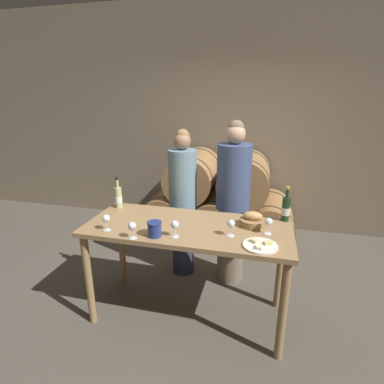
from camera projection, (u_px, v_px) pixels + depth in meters
name	position (u px, v px, depth m)	size (l,w,h in m)	color
ground_plane	(188.00, 313.00, 2.81)	(10.00, 10.00, 0.00)	#564F44
stone_wall_back	(227.00, 119.00, 4.36)	(10.00, 0.12, 3.20)	#7F705B
barrel_stack	(218.00, 200.00, 4.16)	(2.05, 0.93, 1.22)	#9E7042
tasting_table	(188.00, 238.00, 2.56)	(1.73, 0.74, 0.90)	#99754C
person_left	(183.00, 203.00, 3.23)	(0.30, 0.30, 1.62)	#2D334C
person_right	(233.00, 204.00, 3.09)	(0.34, 0.34, 1.72)	#756651
wine_bottle_red	(286.00, 209.00, 2.59)	(0.07, 0.07, 0.31)	#193819
wine_bottle_white	(118.00, 197.00, 2.90)	(0.07, 0.07, 0.30)	#ADBC7F
blue_crock	(154.00, 228.00, 2.31)	(0.11, 0.11, 0.12)	navy
bread_basket	(252.00, 220.00, 2.51)	(0.21, 0.21, 0.13)	olive
cheese_plate	(260.00, 245.00, 2.17)	(0.25, 0.25, 0.04)	white
wine_glass_far_left	(106.00, 219.00, 2.41)	(0.06, 0.06, 0.14)	white
wine_glass_left	(132.00, 227.00, 2.27)	(0.06, 0.06, 0.14)	white
wine_glass_center	(175.00, 225.00, 2.29)	(0.06, 0.06, 0.14)	white
wine_glass_right	(231.00, 224.00, 2.31)	(0.06, 0.06, 0.14)	white
wine_glass_far_right	(269.00, 222.00, 2.35)	(0.06, 0.06, 0.14)	white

